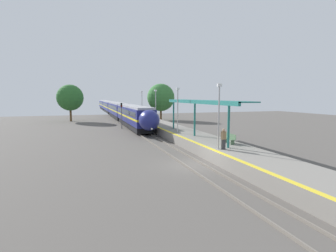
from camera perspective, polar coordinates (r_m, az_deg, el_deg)
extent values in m
plane|color=#56514C|center=(20.49, 5.50, -8.44)|extent=(120.00, 120.00, 0.00)
cube|color=slate|center=(20.20, 3.60, -8.42)|extent=(0.08, 90.00, 0.15)
cube|color=slate|center=(20.76, 7.34, -8.06)|extent=(0.08, 90.00, 0.15)
cube|color=black|center=(44.45, -7.57, 0.43)|extent=(2.39, 18.49, 0.84)
cube|color=navy|center=(44.37, -7.59, 1.51)|extent=(2.72, 20.10, 0.84)
cube|color=yellow|center=(44.33, -7.60, 2.24)|extent=(2.73, 20.10, 0.29)
cube|color=navy|center=(44.28, -7.61, 3.25)|extent=(2.72, 20.10, 1.28)
cube|color=black|center=(44.28, -7.61, 3.16)|extent=(2.74, 18.49, 0.70)
cube|color=#9E9EA3|center=(44.24, -7.63, 4.26)|extent=(2.44, 20.10, 0.30)
cylinder|color=black|center=(37.18, -6.62, -0.99)|extent=(0.12, 0.94, 0.94)
cylinder|color=black|center=(37.49, -4.46, -0.91)|extent=(0.12, 0.94, 0.94)
cylinder|color=black|center=(39.33, -7.25, -0.60)|extent=(0.12, 0.94, 0.94)
cylinder|color=black|center=(39.62, -5.20, -0.52)|extent=(0.12, 0.94, 0.94)
cylinder|color=black|center=(49.39, -9.46, 0.79)|extent=(0.12, 0.94, 0.94)
cylinder|color=black|center=(49.62, -7.82, 0.85)|extent=(0.12, 0.94, 0.94)
cylinder|color=black|center=(51.56, -9.83, 1.02)|extent=(0.12, 0.94, 0.94)
cylinder|color=black|center=(51.78, -8.25, 1.07)|extent=(0.12, 0.94, 0.94)
ellipsoid|color=navy|center=(33.37, -4.13, 1.28)|extent=(2.61, 3.51, 2.65)
ellipsoid|color=black|center=(32.91, -3.96, 1.97)|extent=(1.90, 2.05, 1.35)
sphere|color=#F9F4CC|center=(32.20, -3.56, -0.61)|extent=(0.24, 0.24, 0.24)
cube|color=black|center=(65.04, -10.90, 2.26)|extent=(2.39, 18.49, 0.84)
cube|color=navy|center=(64.99, -10.91, 3.00)|extent=(2.72, 20.10, 0.84)
cube|color=yellow|center=(64.96, -10.92, 3.49)|extent=(2.73, 20.10, 0.29)
cube|color=navy|center=(64.92, -10.94, 4.18)|extent=(2.72, 20.10, 1.28)
cube|color=black|center=(64.93, -10.94, 4.13)|extent=(2.74, 18.49, 0.70)
cube|color=#9E9EA3|center=(64.90, -10.95, 4.88)|extent=(2.44, 20.10, 0.30)
cylinder|color=black|center=(57.71, -10.70, 1.57)|extent=(0.12, 0.94, 0.94)
cylinder|color=black|center=(57.91, -9.29, 1.62)|extent=(0.12, 0.94, 0.94)
cylinder|color=black|center=(59.89, -10.97, 1.74)|extent=(0.12, 0.94, 0.94)
cylinder|color=black|center=(60.08, -9.61, 1.78)|extent=(0.12, 0.94, 0.94)
cylinder|color=black|center=(70.06, -12.00, 2.38)|extent=(0.12, 0.94, 0.94)
cylinder|color=black|center=(70.22, -10.83, 2.42)|extent=(0.12, 0.94, 0.94)
cylinder|color=black|center=(72.24, -12.18, 2.50)|extent=(0.12, 0.94, 0.94)
cylinder|color=black|center=(72.40, -11.04, 2.53)|extent=(0.12, 0.94, 0.94)
cube|color=black|center=(85.78, -12.62, 3.20)|extent=(2.39, 18.49, 0.84)
cube|color=navy|center=(85.74, -12.64, 3.76)|extent=(2.72, 20.10, 0.84)
cube|color=yellow|center=(85.72, -12.65, 4.14)|extent=(2.73, 20.10, 0.29)
cube|color=navy|center=(85.69, -12.66, 4.66)|extent=(2.72, 20.10, 1.28)
cube|color=black|center=(85.70, -12.66, 4.62)|extent=(2.74, 18.49, 0.70)
cube|color=#9E9EA3|center=(85.68, -12.67, 5.19)|extent=(2.44, 20.10, 0.30)
cylinder|color=black|center=(78.44, -12.64, 2.79)|extent=(0.12, 0.94, 0.94)
cylinder|color=black|center=(78.58, -11.59, 2.82)|extent=(0.12, 0.94, 0.94)
cylinder|color=black|center=(80.63, -12.79, 2.88)|extent=(0.12, 0.94, 0.94)
cylinder|color=black|center=(80.77, -11.77, 2.91)|extent=(0.12, 0.94, 0.94)
cylinder|color=black|center=(90.84, -13.38, 3.25)|extent=(0.12, 0.94, 0.94)
cylinder|color=black|center=(90.96, -12.47, 3.27)|extent=(0.12, 0.94, 0.94)
cylinder|color=black|center=(93.03, -13.49, 3.32)|extent=(0.12, 0.94, 0.94)
cylinder|color=black|center=(93.15, -12.60, 3.34)|extent=(0.12, 0.94, 0.94)
cube|color=black|center=(106.59, -13.68, 3.78)|extent=(2.39, 18.49, 0.84)
cube|color=navy|center=(106.55, -13.69, 4.23)|extent=(2.72, 20.10, 0.84)
cube|color=yellow|center=(106.53, -13.70, 4.53)|extent=(2.73, 20.10, 0.29)
cube|color=navy|center=(106.51, -13.71, 4.95)|extent=(2.72, 20.10, 1.28)
cube|color=black|center=(106.51, -13.71, 4.92)|extent=(2.74, 18.49, 0.70)
cube|color=#9E9EA3|center=(106.50, -13.72, 5.38)|extent=(2.44, 20.10, 0.30)
cylinder|color=black|center=(99.24, -13.77, 3.49)|extent=(0.12, 0.94, 0.94)
cylinder|color=black|center=(99.35, -12.94, 3.52)|extent=(0.12, 0.94, 0.94)
cylinder|color=black|center=(101.43, -13.86, 3.55)|extent=(0.12, 0.94, 0.94)
cylinder|color=black|center=(101.54, -13.05, 3.57)|extent=(0.12, 0.94, 0.94)
cylinder|color=black|center=(111.66, -14.24, 3.79)|extent=(0.12, 0.94, 0.94)
cylinder|color=black|center=(111.76, -13.50, 3.81)|extent=(0.12, 0.94, 0.94)
cylinder|color=black|center=(113.85, -14.32, 3.83)|extent=(0.12, 0.94, 0.94)
cylinder|color=black|center=(113.95, -13.59, 3.85)|extent=(0.12, 0.94, 0.94)
cube|color=gray|center=(22.04, 14.30, -6.17)|extent=(4.06, 64.00, 1.03)
cube|color=yellow|center=(21.03, 10.09, -5.23)|extent=(0.40, 64.00, 0.01)
cube|color=#4C6B4C|center=(23.72, 13.86, -3.48)|extent=(0.36, 0.06, 0.42)
cube|color=#4C6B4C|center=(24.74, 12.38, -3.04)|extent=(0.36, 0.06, 0.42)
cube|color=#4C6B4C|center=(24.19, 13.12, -2.73)|extent=(0.44, 1.62, 0.03)
cube|color=#4C6B4C|center=(24.26, 13.54, -2.15)|extent=(0.04, 1.62, 0.44)
cube|color=#333338|center=(21.48, 11.96, -3.93)|extent=(0.28, 0.20, 0.81)
cube|color=#7F6647|center=(21.37, 12.01, -2.01)|extent=(0.36, 0.22, 0.64)
sphere|color=tan|center=(21.31, 12.03, -0.86)|extent=(0.22, 0.22, 0.22)
cylinder|color=#59595E|center=(43.51, -10.06, 1.74)|extent=(0.14, 0.14, 3.52)
cube|color=black|center=(43.40, -10.12, 4.51)|extent=(0.28, 0.20, 0.70)
sphere|color=black|center=(43.28, -10.10, 4.73)|extent=(0.14, 0.14, 0.14)
sphere|color=red|center=(43.29, -10.09, 4.28)|extent=(0.14, 0.14, 0.14)
cylinder|color=#9E9EA3|center=(21.28, 10.98, 1.67)|extent=(0.12, 0.12, 4.98)
cube|color=silver|center=(21.23, 11.14, 8.71)|extent=(0.36, 0.20, 0.24)
cylinder|color=#9E9EA3|center=(30.00, 2.12, 3.13)|extent=(0.12, 0.12, 4.98)
cube|color=silver|center=(29.96, 2.15, 8.13)|extent=(0.36, 0.20, 0.24)
cylinder|color=#9E9EA3|center=(39.11, -2.69, 3.90)|extent=(0.12, 0.12, 4.98)
cube|color=silver|center=(39.08, -2.71, 7.73)|extent=(0.36, 0.20, 0.24)
cylinder|color=#9E9EA3|center=(48.39, -5.68, 4.36)|extent=(0.12, 0.12, 4.98)
cube|color=silver|center=(48.37, -5.72, 7.46)|extent=(0.36, 0.20, 0.24)
cylinder|color=#1E6B66|center=(22.04, 13.04, -0.09)|extent=(0.20, 0.20, 3.55)
cylinder|color=#1E6B66|center=(28.14, 5.82, 1.43)|extent=(0.20, 0.20, 3.55)
cylinder|color=#1E6B66|center=(34.54, 1.22, 2.38)|extent=(0.20, 0.20, 3.55)
cube|color=#1E6B66|center=(28.04, 5.87, 5.25)|extent=(0.24, 16.78, 0.36)
cube|color=#1E6B66|center=(28.42, 7.54, 5.49)|extent=(2.00, 16.78, 0.10)
cylinder|color=brown|center=(59.19, -20.41, 2.32)|extent=(0.44, 0.44, 2.83)
sphere|color=#286028|center=(59.07, -20.55, 5.81)|extent=(5.48, 5.48, 5.48)
cylinder|color=brown|center=(59.17, -1.55, 2.60)|extent=(0.44, 0.44, 2.59)
sphere|color=#337033|center=(59.03, -1.57, 6.24)|extent=(6.14, 6.14, 6.14)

